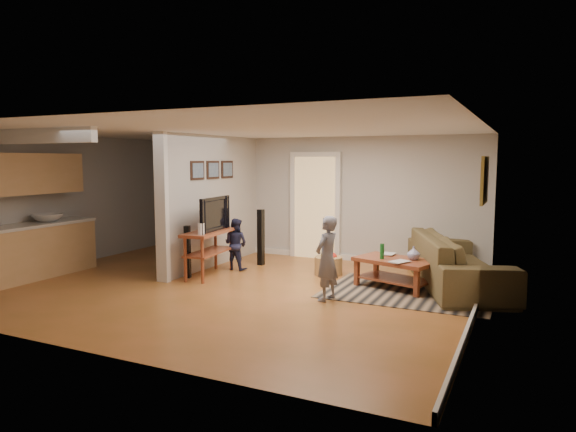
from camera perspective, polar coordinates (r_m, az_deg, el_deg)
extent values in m
plane|color=brown|center=(8.34, -6.69, -7.93)|extent=(7.50, 7.50, 0.00)
cube|color=beige|center=(10.78, 1.69, 2.06)|extent=(7.50, 0.04, 2.50)
cube|color=beige|center=(10.60, -24.26, 1.44)|extent=(0.04, 6.00, 2.50)
cube|color=beige|center=(6.92, 20.55, -0.69)|extent=(0.04, 6.00, 2.50)
cube|color=white|center=(8.10, -6.92, 9.48)|extent=(7.50, 6.00, 0.04)
cube|color=beige|center=(9.99, -8.23, 1.67)|extent=(0.15, 3.10, 2.50)
cube|color=white|center=(8.74, -13.84, 0.90)|extent=(0.22, 0.10, 2.50)
cube|color=white|center=(10.90, 1.61, -4.20)|extent=(7.50, 0.04, 0.12)
cube|color=white|center=(7.15, 19.94, -10.18)|extent=(0.04, 6.00, 0.12)
cube|color=#D8B272|center=(10.62, 3.04, 0.91)|extent=(0.90, 0.06, 2.10)
cube|color=tan|center=(9.94, -26.36, -3.59)|extent=(0.60, 2.20, 0.90)
cube|color=beige|center=(9.88, -26.49, -0.90)|extent=(0.64, 2.24, 0.05)
cube|color=tan|center=(9.83, -26.82, 4.20)|extent=(0.35, 2.00, 0.70)
imported|color=silver|center=(10.06, -25.16, -0.57)|extent=(0.54, 0.54, 0.19)
cube|color=black|center=(9.37, -10.05, 5.01)|extent=(0.03, 0.40, 0.34)
cube|color=black|center=(9.79, -8.35, 5.09)|extent=(0.03, 0.40, 0.34)
cube|color=black|center=(10.21, -6.79, 5.16)|extent=(0.03, 0.40, 0.34)
cube|color=olive|center=(7.88, 21.02, 3.75)|extent=(0.04, 0.90, 0.68)
cube|color=black|center=(8.20, 13.20, -8.25)|extent=(2.49, 1.82, 0.01)
imported|color=#413920|center=(8.80, 18.21, -7.45)|extent=(2.07, 3.05, 0.83)
cube|color=maroon|center=(8.35, 11.84, -4.87)|extent=(1.37, 1.04, 0.06)
cube|color=silver|center=(8.35, 11.84, -4.84)|extent=(0.85, 0.63, 0.02)
cube|color=maroon|center=(8.41, 11.79, -6.84)|extent=(1.25, 0.92, 0.03)
cube|color=maroon|center=(8.44, 7.66, -6.21)|extent=(0.09, 0.09, 0.45)
cube|color=maroon|center=(7.89, 14.10, -7.23)|extent=(0.09, 0.09, 0.45)
cube|color=maroon|center=(8.90, 9.77, -5.59)|extent=(0.09, 0.09, 0.45)
cube|color=maroon|center=(8.38, 15.98, -6.49)|extent=(0.09, 0.09, 0.45)
imported|color=navy|center=(8.32, 13.78, -4.74)|extent=(0.26, 0.26, 0.21)
cylinder|color=#166122|center=(8.27, 10.41, -3.87)|extent=(0.07, 0.07, 0.24)
imported|color=#998C4C|center=(8.68, 10.45, -4.21)|extent=(0.21, 0.28, 0.03)
imported|color=#66594C|center=(8.12, 11.72, -4.96)|extent=(0.33, 0.36, 0.02)
cube|color=maroon|center=(9.09, -8.77, -1.78)|extent=(0.62, 1.32, 0.05)
cube|color=maroon|center=(9.14, -8.73, -3.97)|extent=(0.55, 1.21, 0.03)
cylinder|color=maroon|center=(8.75, -11.34, -4.69)|extent=(0.05, 0.05, 0.79)
cylinder|color=maroon|center=(9.71, -8.05, -3.55)|extent=(0.05, 0.05, 0.79)
cylinder|color=maroon|center=(8.59, -9.49, -4.85)|extent=(0.05, 0.05, 0.79)
cylinder|color=maroon|center=(9.57, -6.34, -3.67)|extent=(0.05, 0.05, 0.79)
imported|color=black|center=(9.07, -8.65, -1.62)|extent=(0.25, 1.04, 0.59)
cylinder|color=white|center=(8.60, -9.63, -1.43)|extent=(0.11, 0.11, 0.19)
cube|color=black|center=(9.04, -11.10, -3.93)|extent=(0.11, 0.11, 0.91)
cube|color=black|center=(9.97, -3.03, -2.37)|extent=(0.12, 0.12, 1.09)
cylinder|color=#A78148|center=(9.20, 4.51, -5.53)|extent=(0.49, 0.49, 0.32)
sphere|color=red|center=(9.18, 4.99, -4.53)|extent=(0.15, 0.15, 0.15)
sphere|color=gold|center=(9.21, 4.13, -4.36)|extent=(0.15, 0.15, 0.15)
sphere|color=#249225|center=(9.10, 4.38, -4.35)|extent=(0.15, 0.15, 0.15)
imported|color=slate|center=(7.60, 4.30, -9.30)|extent=(0.38, 0.50, 1.24)
imported|color=#1D203D|center=(9.68, -5.80, -5.93)|extent=(0.48, 0.39, 0.96)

